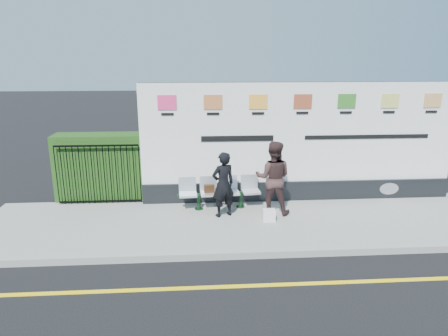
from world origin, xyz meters
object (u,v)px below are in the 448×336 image
object	(u,v)px
woman_left	(223,185)
woman_right	(273,178)
billboard	(299,150)
bench	(220,200)

from	to	relation	value
woman_left	woman_right	distance (m)	1.19
billboard	bench	world-z (taller)	billboard
bench	woman_left	distance (m)	0.74
woman_left	woman_right	bearing A→B (deg)	162.47
billboard	bench	distance (m)	2.40
billboard	woman_right	distance (m)	1.32
billboard	woman_right	size ratio (longest dim) A/B	4.58
bench	woman_right	distance (m)	1.45
bench	woman_right	xyz separation A→B (m)	(1.23, -0.38, 0.66)
bench	woman_right	bearing A→B (deg)	-20.97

